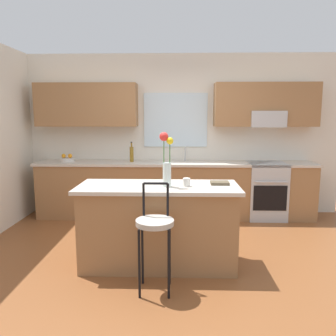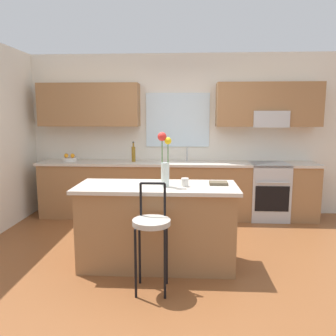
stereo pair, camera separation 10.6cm
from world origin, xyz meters
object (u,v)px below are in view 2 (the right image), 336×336
object	(u,v)px
bar_stool_near	(152,227)
fruit_bowl_oranges	(70,159)
cookbook	(218,183)
bottle_olive_oil	(133,154)
mug_ceramic	(185,182)
kitchen_island	(157,225)
oven_range	(268,191)
flower_vase	(165,161)

from	to	relation	value
bar_stool_near	fruit_bowl_oranges	xyz separation A→B (m)	(-1.63, 2.43, 0.33)
cookbook	bottle_olive_oil	distance (m)	2.18
mug_ceramic	bottle_olive_oil	bearing A→B (deg)	114.27
mug_ceramic	fruit_bowl_oranges	world-z (taller)	fruit_bowl_oranges
kitchen_island	fruit_bowl_oranges	distance (m)	2.53
fruit_bowl_oranges	cookbook	bearing A→B (deg)	-37.81
oven_range	kitchen_island	xyz separation A→B (m)	(-1.66, -1.84, 0.00)
kitchen_island	flower_vase	bearing A→B (deg)	-34.01
flower_vase	fruit_bowl_oranges	world-z (taller)	flower_vase
mug_ceramic	cookbook	size ratio (longest dim) A/B	0.45
bottle_olive_oil	bar_stool_near	bearing A→B (deg)	-77.20
bar_stool_near	flower_vase	size ratio (longest dim) A/B	1.79
bar_stool_near	bottle_olive_oil	world-z (taller)	bottle_olive_oil
oven_range	flower_vase	distance (m)	2.57
bottle_olive_oil	fruit_bowl_oranges	bearing A→B (deg)	180.00
oven_range	flower_vase	bearing A→B (deg)	-129.39
fruit_bowl_oranges	flower_vase	bearing A→B (deg)	-48.19
oven_range	mug_ceramic	bearing A→B (deg)	-125.59
bar_stool_near	mug_ceramic	size ratio (longest dim) A/B	11.58
kitchen_island	bottle_olive_oil	world-z (taller)	bottle_olive_oil
bar_stool_near	flower_vase	xyz separation A→B (m)	(0.09, 0.50, 0.56)
bar_stool_near	fruit_bowl_oranges	distance (m)	2.94
bar_stool_near	mug_ceramic	xyz separation A→B (m)	(0.31, 0.52, 0.33)
oven_range	cookbook	size ratio (longest dim) A/B	4.60
flower_vase	bottle_olive_oil	xyz separation A→B (m)	(-0.64, 1.93, -0.14)
bar_stool_near	bottle_olive_oil	xyz separation A→B (m)	(-0.55, 2.43, 0.42)
kitchen_island	bar_stool_near	bearing A→B (deg)	-90.00
flower_vase	cookbook	size ratio (longest dim) A/B	2.92
kitchen_island	cookbook	distance (m)	0.83
cookbook	bottle_olive_oil	xyz separation A→B (m)	(-1.23, 1.79, 0.12)
mug_ceramic	bottle_olive_oil	xyz separation A→B (m)	(-0.86, 1.91, 0.09)
mug_ceramic	cookbook	distance (m)	0.39
oven_range	cookbook	bearing A→B (deg)	-118.93
mug_ceramic	bottle_olive_oil	distance (m)	2.09
oven_range	fruit_bowl_oranges	xyz separation A→B (m)	(-3.29, 0.02, 0.50)
kitchen_island	fruit_bowl_oranges	xyz separation A→B (m)	(-1.63, 1.87, 0.50)
fruit_bowl_oranges	bottle_olive_oil	distance (m)	1.08
mug_ceramic	fruit_bowl_oranges	bearing A→B (deg)	135.48
oven_range	bottle_olive_oil	world-z (taller)	bottle_olive_oil
flower_vase	fruit_bowl_oranges	distance (m)	2.60
oven_range	bottle_olive_oil	size ratio (longest dim) A/B	2.78
cookbook	mug_ceramic	bearing A→B (deg)	-162.73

